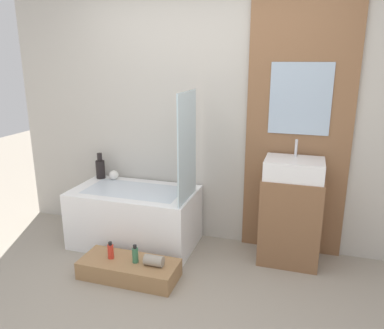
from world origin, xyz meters
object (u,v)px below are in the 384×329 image
at_px(bottle_soap_primary, 111,251).
at_px(wooden_step_bench, 129,269).
at_px(bathtub, 135,217).
at_px(vase_round_light, 114,175).
at_px(sink, 294,169).
at_px(bottle_soap_secondary, 135,255).
at_px(vase_tall_dark, 100,168).

bearing_deg(bottle_soap_primary, wooden_step_bench, 0.00).
height_order(wooden_step_bench, bottle_soap_primary, bottle_soap_primary).
xyz_separation_m(bathtub, wooden_step_bench, (0.22, -0.58, -0.21)).
relative_size(wooden_step_bench, bottle_soap_primary, 5.56).
distance_m(bathtub, vase_round_light, 0.54).
height_order(bathtub, sink, sink).
height_order(vase_round_light, bottle_soap_primary, vase_round_light).
bearing_deg(bottle_soap_primary, bottle_soap_secondary, 0.00).
height_order(vase_tall_dark, bottle_soap_secondary, vase_tall_dark).
distance_m(wooden_step_bench, bottle_soap_primary, 0.22).
distance_m(bathtub, wooden_step_bench, 0.66).
xyz_separation_m(wooden_step_bench, vase_round_light, (-0.56, 0.82, 0.54)).
height_order(bathtub, vase_tall_dark, vase_tall_dark).
bearing_deg(vase_round_light, bottle_soap_primary, -64.32).
bearing_deg(wooden_step_bench, bottle_soap_primary, 180.00).
bearing_deg(bathtub, vase_round_light, 145.37).
xyz_separation_m(bathtub, bottle_soap_primary, (0.05, -0.58, -0.07)).
bearing_deg(vase_tall_dark, bathtub, -25.57).
relative_size(bottle_soap_primary, bottle_soap_secondary, 0.95).
height_order(wooden_step_bench, vase_round_light, vase_round_light).
distance_m(bathtub, sink, 1.61).
bearing_deg(wooden_step_bench, bathtub, 110.36).
relative_size(bathtub, wooden_step_bench, 1.44).
xyz_separation_m(vase_tall_dark, bottle_soap_primary, (0.55, -0.83, -0.46)).
xyz_separation_m(wooden_step_bench, vase_tall_dark, (-0.72, 0.83, 0.60)).
xyz_separation_m(sink, bottle_soap_primary, (-1.44, -0.70, -0.66)).
bearing_deg(bottle_soap_secondary, sink, 30.19).
height_order(vase_round_light, bottle_soap_secondary, vase_round_light).
bearing_deg(bottle_soap_primary, vase_tall_dark, 123.84).
bearing_deg(bottle_soap_primary, vase_round_light, 115.68).
relative_size(vase_tall_dark, bottle_soap_secondary, 1.75).
bearing_deg(bottle_soap_primary, bathtub, 94.80).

